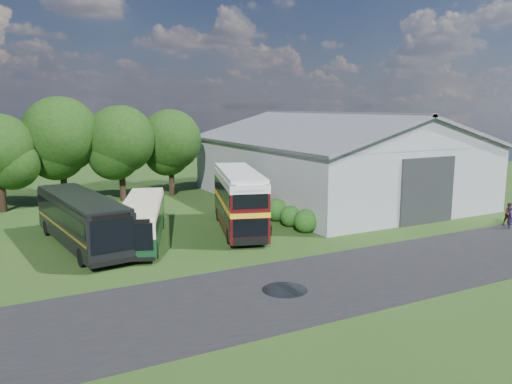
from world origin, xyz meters
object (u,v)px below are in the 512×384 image
bus_green_single (143,220)px  bus_maroon_double (239,201)px  visitor_a (510,218)px  visitor_b (509,214)px  storage_shed (331,155)px  bus_dark_single (81,220)px

bus_green_single → bus_maroon_double: bearing=20.1°
visitor_a → visitor_b: visitor_b is taller
storage_shed → visitor_a: storage_shed is taller
bus_dark_single → visitor_b: bus_dark_single is taller
visitor_a → visitor_b: bearing=-4.3°
bus_green_single → bus_maroon_double: bus_maroon_double is taller
bus_dark_single → visitor_a: size_ratio=7.34×
bus_maroon_double → bus_dark_single: size_ratio=0.86×
visitor_a → visitor_b: 1.24m
storage_shed → visitor_a: (4.08, -16.05, -3.35)m
storage_shed → bus_green_single: storage_shed is taller
bus_maroon_double → visitor_b: size_ratio=6.14×
bus_green_single → bus_dark_single: bus_dark_single is taller
storage_shed → bus_dark_single: (-23.84, -6.51, -2.45)m
storage_shed → bus_green_single: 21.71m
bus_maroon_double → visitor_a: bus_maroon_double is taller
bus_green_single → bus_dark_single: bearing=-174.1°
storage_shed → bus_green_single: (-20.22, -7.41, -2.69)m
bus_maroon_double → bus_dark_single: (-10.51, 0.88, -0.42)m
storage_shed → bus_maroon_double: (-13.33, -7.40, -2.03)m
storage_shed → bus_dark_single: bearing=-164.7°
bus_maroon_double → visitor_a: 19.49m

